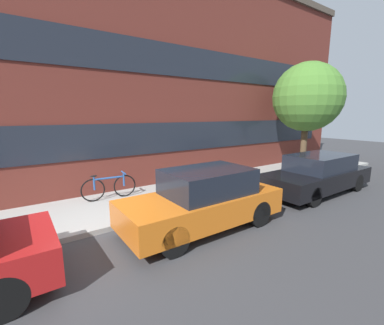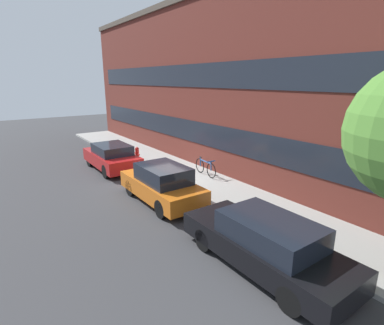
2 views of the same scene
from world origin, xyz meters
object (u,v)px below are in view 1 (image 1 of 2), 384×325
parked_car_orange (204,200)px  bicycle (109,186)px  street_tree (307,97)px  parked_car_black (317,174)px

parked_car_orange → bicycle: size_ratio=2.37×
bicycle → street_tree: 8.96m
parked_car_orange → parked_car_black: (4.96, -0.00, -0.04)m
parked_car_orange → bicycle: (-1.31, 3.05, -0.18)m
parked_car_black → bicycle: (-6.27, 3.05, -0.14)m
parked_car_orange → bicycle: parked_car_orange is taller
bicycle → parked_car_orange: bearing=-62.4°
parked_car_black → bicycle: parked_car_black is taller
parked_car_orange → parked_car_black: size_ratio=0.88×
street_tree → parked_car_orange: bearing=-164.9°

